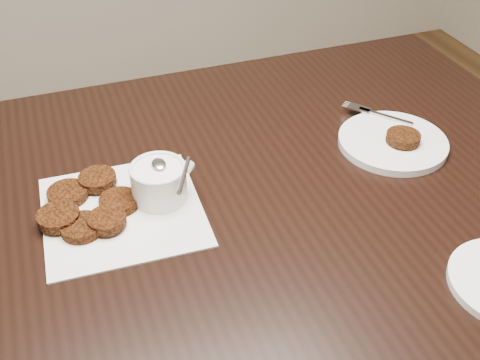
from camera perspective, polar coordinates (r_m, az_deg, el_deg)
name	(u,v)px	position (r m, az deg, el deg)	size (l,w,h in m)	color
table	(216,326)	(1.33, -2.34, -13.96)	(1.47, 0.94, 0.75)	black
napkin	(123,211)	(1.03, -11.34, -3.00)	(0.27, 0.27, 0.00)	white
sauce_ramekin	(157,167)	(1.01, -8.05, 1.29)	(0.13, 0.13, 0.13)	white
patty_cluster	(92,206)	(1.04, -14.15, -2.42)	(0.21, 0.21, 0.02)	#5F2C0C
plate_with_patty	(393,139)	(1.21, 14.67, 3.91)	(0.22, 0.22, 0.03)	white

